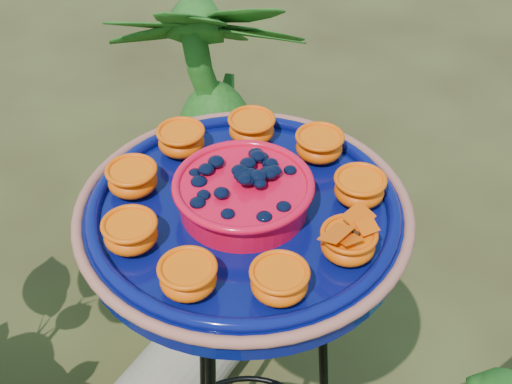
% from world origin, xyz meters
% --- Properties ---
extents(tripod_stand, '(0.41, 0.41, 0.99)m').
position_xyz_m(tripod_stand, '(0.11, -0.03, 0.60)').
color(tripod_stand, black).
rests_on(tripod_stand, ground).
extents(feeder_dish, '(0.57, 0.57, 0.12)m').
position_xyz_m(feeder_dish, '(0.11, -0.03, 1.03)').
color(feeder_dish, '#070C52').
rests_on(feeder_dish, tripod_stand).
extents(shrub_back_right, '(0.79, 0.79, 1.00)m').
position_xyz_m(shrub_back_right, '(0.68, 0.69, 0.50)').
color(shrub_back_right, '#184412').
rests_on(shrub_back_right, ground).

